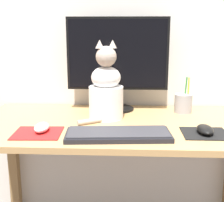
% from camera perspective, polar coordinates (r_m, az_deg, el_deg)
% --- Properties ---
extents(wall_back, '(7.00, 0.04, 2.50)m').
position_cam_1_polar(wall_back, '(1.69, 1.80, 15.86)').
color(wall_back, silver).
rests_on(wall_back, ground_plane).
extents(desk, '(1.30, 0.64, 0.76)m').
position_cam_1_polar(desk, '(1.44, 1.35, -8.16)').
color(desk, tan).
rests_on(desk, ground_plane).
extents(monitor, '(0.51, 0.17, 0.47)m').
position_cam_1_polar(monitor, '(1.57, 1.02, 7.70)').
color(monitor, black).
rests_on(monitor, desk).
extents(keyboard, '(0.42, 0.19, 0.02)m').
position_cam_1_polar(keyboard, '(1.21, 1.32, -6.08)').
color(keyboard, black).
rests_on(keyboard, desk).
extents(mousepad_left, '(0.20, 0.17, 0.00)m').
position_cam_1_polar(mousepad_left, '(1.29, -13.43, -5.72)').
color(mousepad_left, red).
rests_on(mousepad_left, desk).
extents(mousepad_right, '(0.18, 0.16, 0.00)m').
position_cam_1_polar(mousepad_right, '(1.30, 16.61, -5.71)').
color(mousepad_right, black).
rests_on(mousepad_right, desk).
extents(computer_mouse_left, '(0.06, 0.10, 0.03)m').
position_cam_1_polar(computer_mouse_left, '(1.29, -12.73, -4.72)').
color(computer_mouse_left, white).
rests_on(computer_mouse_left, mousepad_left).
extents(computer_mouse_right, '(0.06, 0.11, 0.03)m').
position_cam_1_polar(computer_mouse_right, '(1.30, 16.67, -5.00)').
color(computer_mouse_right, black).
rests_on(computer_mouse_right, mousepad_right).
extents(cat, '(0.21, 0.23, 0.36)m').
position_cam_1_polar(cat, '(1.43, -1.12, 2.04)').
color(cat, white).
rests_on(cat, desk).
extents(pen_cup, '(0.09, 0.09, 0.18)m').
position_cam_1_polar(pen_cup, '(1.59, 12.90, -0.38)').
color(pen_cup, '#99999E').
rests_on(pen_cup, desk).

